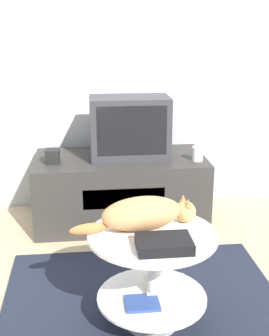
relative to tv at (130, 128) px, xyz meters
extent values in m
plane|color=tan|center=(-0.04, -1.27, -0.70)|extent=(12.00, 12.00, 0.00)
cube|color=silver|center=(-0.04, 0.40, 0.60)|extent=(8.00, 0.05, 2.60)
cube|color=#1E2333|center=(-0.04, -1.27, -0.69)|extent=(1.44, 1.58, 0.02)
cube|color=#33302D|center=(-0.07, 0.01, -0.45)|extent=(1.19, 0.60, 0.48)
cube|color=black|center=(-0.07, -0.28, -0.41)|extent=(0.54, 0.01, 0.14)
cube|color=#333338|center=(0.00, 0.00, 0.00)|extent=(0.54, 0.29, 0.43)
cube|color=black|center=(0.00, -0.14, 0.01)|extent=(0.46, 0.01, 0.33)
cube|color=black|center=(-0.53, -0.07, -0.17)|extent=(0.09, 0.09, 0.09)
cylinder|color=white|center=(0.45, -0.12, -0.16)|extent=(0.08, 0.08, 0.10)
cylinder|color=#B2B2B7|center=(-0.02, -1.23, -0.67)|extent=(0.25, 0.25, 0.01)
cylinder|color=#B7B7BC|center=(-0.02, -1.23, -0.45)|extent=(0.04, 0.04, 0.46)
cylinder|color=white|center=(-0.02, -1.23, -0.53)|extent=(0.52, 0.52, 0.01)
cylinder|color=white|center=(-0.02, -1.23, -0.21)|extent=(0.59, 0.59, 0.02)
cube|color=beige|center=(0.06, -1.17, -0.51)|extent=(0.21, 0.16, 0.02)
cube|color=#2D478C|center=(-0.07, -1.29, -0.52)|extent=(0.16, 0.13, 0.01)
cube|color=black|center=(0.01, -1.38, -0.18)|extent=(0.23, 0.16, 0.05)
ellipsoid|color=tan|center=(-0.06, -1.17, -0.13)|extent=(0.41, 0.27, 0.15)
sphere|color=tan|center=(0.15, -1.12, -0.15)|extent=(0.10, 0.10, 0.10)
cone|color=#B2703D|center=(0.14, -1.09, -0.09)|extent=(0.04, 0.04, 0.04)
cone|color=#B2703D|center=(0.16, -1.15, -0.09)|extent=(0.04, 0.04, 0.04)
ellipsoid|color=#B2703D|center=(-0.30, -1.22, -0.17)|extent=(0.18, 0.08, 0.05)
camera|label=1|loc=(-0.31, -3.12, 0.73)|focal=50.00mm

